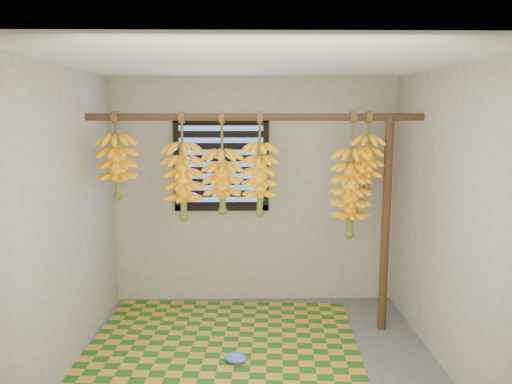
{
  "coord_description": "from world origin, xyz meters",
  "views": [
    {
      "loc": [
        -0.07,
        -3.77,
        2.04
      ],
      "look_at": [
        0.0,
        0.55,
        1.35
      ],
      "focal_mm": 35.0,
      "sensor_mm": 36.0,
      "label": 1
    }
  ],
  "objects_px": {
    "banana_bunch_c": "(222,181)",
    "banana_bunch_e": "(351,193)",
    "support_post": "(386,226)",
    "banana_bunch_b": "(183,181)",
    "woven_mat": "(223,342)",
    "banana_bunch_f": "(367,164)",
    "banana_bunch_a": "(117,166)",
    "plastic_bag": "(236,358)",
    "banana_bunch_d": "(260,179)"
  },
  "relations": [
    {
      "from": "plastic_bag",
      "to": "banana_bunch_a",
      "type": "bearing_deg",
      "value": 148.97
    },
    {
      "from": "banana_bunch_f",
      "to": "support_post",
      "type": "bearing_deg",
      "value": 0.0
    },
    {
      "from": "support_post",
      "to": "woven_mat",
      "type": "bearing_deg",
      "value": -169.95
    },
    {
      "from": "plastic_bag",
      "to": "banana_bunch_b",
      "type": "bearing_deg",
      "value": 126.86
    },
    {
      "from": "support_post",
      "to": "banana_bunch_d",
      "type": "xyz_separation_m",
      "value": [
        -1.16,
        0.0,
        0.45
      ]
    },
    {
      "from": "woven_mat",
      "to": "banana_bunch_d",
      "type": "xyz_separation_m",
      "value": [
        0.33,
        0.26,
        1.44
      ]
    },
    {
      "from": "support_post",
      "to": "banana_bunch_b",
      "type": "distance_m",
      "value": 1.91
    },
    {
      "from": "support_post",
      "to": "banana_bunch_b",
      "type": "height_order",
      "value": "banana_bunch_b"
    },
    {
      "from": "banana_bunch_c",
      "to": "banana_bunch_e",
      "type": "xyz_separation_m",
      "value": [
        1.17,
        0.0,
        -0.11
      ]
    },
    {
      "from": "banana_bunch_b",
      "to": "banana_bunch_f",
      "type": "distance_m",
      "value": 1.67
    },
    {
      "from": "banana_bunch_f",
      "to": "banana_bunch_a",
      "type": "bearing_deg",
      "value": 180.0
    },
    {
      "from": "woven_mat",
      "to": "banana_bunch_c",
      "type": "relative_size",
      "value": 2.59
    },
    {
      "from": "banana_bunch_e",
      "to": "banana_bunch_f",
      "type": "bearing_deg",
      "value": -0.0
    },
    {
      "from": "support_post",
      "to": "banana_bunch_d",
      "type": "relative_size",
      "value": 2.14
    },
    {
      "from": "banana_bunch_d",
      "to": "banana_bunch_e",
      "type": "relative_size",
      "value": 0.82
    },
    {
      "from": "banana_bunch_b",
      "to": "banana_bunch_f",
      "type": "xyz_separation_m",
      "value": [
        1.66,
        0.0,
        0.15
      ]
    },
    {
      "from": "banana_bunch_e",
      "to": "banana_bunch_d",
      "type": "bearing_deg",
      "value": -180.0
    },
    {
      "from": "support_post",
      "to": "woven_mat",
      "type": "relative_size",
      "value": 0.84
    },
    {
      "from": "banana_bunch_f",
      "to": "banana_bunch_b",
      "type": "bearing_deg",
      "value": 180.0
    },
    {
      "from": "banana_bunch_c",
      "to": "banana_bunch_e",
      "type": "height_order",
      "value": "same"
    },
    {
      "from": "woven_mat",
      "to": "banana_bunch_d",
      "type": "relative_size",
      "value": 2.54
    },
    {
      "from": "support_post",
      "to": "banana_bunch_c",
      "type": "xyz_separation_m",
      "value": [
        -1.5,
        0.0,
        0.43
      ]
    },
    {
      "from": "banana_bunch_b",
      "to": "banana_bunch_e",
      "type": "xyz_separation_m",
      "value": [
        1.53,
        0.0,
        -0.11
      ]
    },
    {
      "from": "support_post",
      "to": "banana_bunch_e",
      "type": "xyz_separation_m",
      "value": [
        -0.33,
        0.0,
        0.32
      ]
    },
    {
      "from": "support_post",
      "to": "woven_mat",
      "type": "distance_m",
      "value": 1.81
    },
    {
      "from": "support_post",
      "to": "banana_bunch_f",
      "type": "xyz_separation_m",
      "value": [
        -0.19,
        0.0,
        0.58
      ]
    },
    {
      "from": "woven_mat",
      "to": "plastic_bag",
      "type": "bearing_deg",
      "value": -72.52
    },
    {
      "from": "banana_bunch_f",
      "to": "banana_bunch_e",
      "type": "bearing_deg",
      "value": 180.0
    },
    {
      "from": "banana_bunch_a",
      "to": "banana_bunch_e",
      "type": "relative_size",
      "value": 0.67
    },
    {
      "from": "banana_bunch_e",
      "to": "banana_bunch_f",
      "type": "xyz_separation_m",
      "value": [
        0.14,
        -0.0,
        0.26
      ]
    },
    {
      "from": "banana_bunch_d",
      "to": "banana_bunch_c",
      "type": "bearing_deg",
      "value": 180.0
    },
    {
      "from": "banana_bunch_f",
      "to": "woven_mat",
      "type": "bearing_deg",
      "value": -168.5
    },
    {
      "from": "banana_bunch_e",
      "to": "banana_bunch_a",
      "type": "bearing_deg",
      "value": 180.0
    },
    {
      "from": "support_post",
      "to": "banana_bunch_a",
      "type": "distance_m",
      "value": 2.51
    },
    {
      "from": "banana_bunch_a",
      "to": "banana_bunch_f",
      "type": "distance_m",
      "value": 2.25
    },
    {
      "from": "woven_mat",
      "to": "banana_bunch_d",
      "type": "distance_m",
      "value": 1.5
    },
    {
      "from": "banana_bunch_d",
      "to": "banana_bunch_a",
      "type": "bearing_deg",
      "value": 180.0
    },
    {
      "from": "woven_mat",
      "to": "banana_bunch_a",
      "type": "bearing_deg",
      "value": 164.42
    },
    {
      "from": "banana_bunch_b",
      "to": "banana_bunch_f",
      "type": "height_order",
      "value": "same"
    },
    {
      "from": "support_post",
      "to": "plastic_bag",
      "type": "xyz_separation_m",
      "value": [
        -1.38,
        -0.64,
        -0.95
      ]
    },
    {
      "from": "banana_bunch_f",
      "to": "plastic_bag",
      "type": "bearing_deg",
      "value": -151.47
    },
    {
      "from": "support_post",
      "to": "banana_bunch_c",
      "type": "relative_size",
      "value": 2.18
    },
    {
      "from": "plastic_bag",
      "to": "banana_bunch_b",
      "type": "distance_m",
      "value": 1.6
    },
    {
      "from": "banana_bunch_c",
      "to": "banana_bunch_d",
      "type": "bearing_deg",
      "value": 0.0
    },
    {
      "from": "plastic_bag",
      "to": "banana_bunch_f",
      "type": "relative_size",
      "value": 0.26
    },
    {
      "from": "banana_bunch_a",
      "to": "banana_bunch_f",
      "type": "bearing_deg",
      "value": -0.0
    },
    {
      "from": "banana_bunch_a",
      "to": "banana_bunch_b",
      "type": "distance_m",
      "value": 0.6
    },
    {
      "from": "support_post",
      "to": "banana_bunch_a",
      "type": "xyz_separation_m",
      "value": [
        -2.44,
        0.0,
        0.57
      ]
    },
    {
      "from": "woven_mat",
      "to": "banana_bunch_f",
      "type": "height_order",
      "value": "banana_bunch_f"
    },
    {
      "from": "banana_bunch_a",
      "to": "banana_bunch_d",
      "type": "xyz_separation_m",
      "value": [
        1.28,
        -0.0,
        -0.12
      ]
    }
  ]
}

